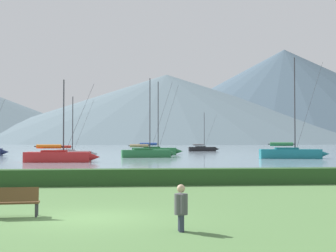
# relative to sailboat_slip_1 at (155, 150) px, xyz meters

# --- Properties ---
(ground_plane) EXTENTS (1000.00, 1000.00, 0.00)m
(ground_plane) POSITION_rel_sailboat_slip_1_xyz_m (-6.63, -65.59, -0.71)
(ground_plane) COLOR #517A42
(harbor_water) EXTENTS (320.00, 246.00, 0.00)m
(harbor_water) POSITION_rel_sailboat_slip_1_xyz_m (-6.63, 71.41, -0.71)
(harbor_water) COLOR #8499A8
(harbor_water) RESTS_ON ground_plane
(hedge_line) EXTENTS (80.00, 1.20, 0.87)m
(hedge_line) POSITION_rel_sailboat_slip_1_xyz_m (-6.63, -54.59, -0.27)
(hedge_line) COLOR #284C23
(hedge_line) RESTS_ON ground_plane
(sailboat_slip_1) EXTENTS (8.51, 3.50, 12.17)m
(sailboat_slip_1) POSITION_rel_sailboat_slip_1_xyz_m (0.00, 0.00, 0.00)
(sailboat_slip_1) COLOR #236B38
(sailboat_slip_1) RESTS_ON harbor_water
(sailboat_slip_4) EXTENTS (6.76, 2.18, 8.41)m
(sailboat_slip_4) POSITION_rel_sailboat_slip_1_xyz_m (12.05, 24.19, -0.15)
(sailboat_slip_4) COLOR black
(sailboat_slip_4) RESTS_ON harbor_water
(sailboat_slip_5) EXTENTS (8.25, 2.78, 9.12)m
(sailboat_slip_5) POSITION_rel_sailboat_slip_1_xyz_m (-12.47, -26.31, -0.04)
(sailboat_slip_5) COLOR red
(sailboat_slip_5) RESTS_ON harbor_water
(sailboat_slip_6) EXTENTS (7.17, 2.42, 8.44)m
(sailboat_slip_6) POSITION_rel_sailboat_slip_1_xyz_m (-12.75, -12.66, -0.12)
(sailboat_slip_6) COLOR #9E9EA3
(sailboat_slip_6) RESTS_ON harbor_water
(sailboat_slip_8) EXTENTS (9.18, 3.96, 13.32)m
(sailboat_slip_8) POSITION_rel_sailboat_slip_1_xyz_m (16.60, -18.67, 0.06)
(sailboat_slip_8) COLOR #19707A
(sailboat_slip_8) RESTS_ON harbor_water
(sailboat_slip_9) EXTENTS (7.86, 2.71, 11.10)m
(sailboat_slip_9) POSITION_rel_sailboat_slip_1_xyz_m (-2.10, -12.98, -0.05)
(sailboat_slip_9) COLOR #236B38
(sailboat_slip_9) RESTS_ON harbor_water
(park_bench_near_path) EXTENTS (1.68, 0.58, 0.95)m
(park_bench_near_path) POSITION_rel_sailboat_slip_1_xyz_m (-9.07, -65.18, -0.18)
(park_bench_near_path) COLOR brown
(park_bench_near_path) RESTS_ON ground_plane
(person_seated_viewer) EXTENTS (0.36, 0.57, 1.25)m
(person_seated_viewer) POSITION_rel_sailboat_slip_1_xyz_m (-4.06, -68.05, -0.02)
(person_seated_viewer) COLOR #2D3347
(person_seated_viewer) RESTS_ON ground_plane
(distant_hill_west_ridge) EXTENTS (312.45, 312.45, 83.97)m
(distant_hill_west_ridge) POSITION_rel_sailboat_slip_1_xyz_m (140.72, 344.33, 41.27)
(distant_hill_west_ridge) COLOR #425666
(distant_hill_west_ridge) RESTS_ON ground_plane
(distant_hill_central_peak) EXTENTS (322.25, 322.25, 54.98)m
(distant_hill_central_peak) POSITION_rel_sailboat_slip_1_xyz_m (30.73, 307.83, 26.78)
(distant_hill_central_peak) COLOR slate
(distant_hill_central_peak) RESTS_ON ground_plane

